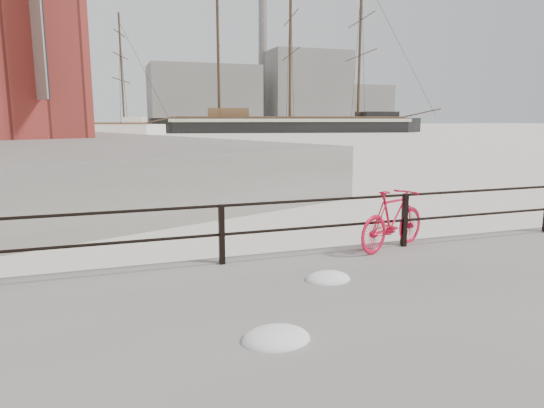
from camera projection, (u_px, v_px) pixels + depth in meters
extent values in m
plane|color=white|center=(537.00, 246.00, 10.47)|extent=(400.00, 400.00, 0.00)
imported|color=red|center=(393.00, 219.00, 8.87)|extent=(1.81, 0.97, 1.11)
ellipsoid|color=white|center=(328.00, 272.00, 7.23)|extent=(0.69, 0.54, 0.25)
ellipsoid|color=white|center=(276.00, 328.00, 5.27)|extent=(0.77, 0.60, 0.27)
cube|color=gray|center=(204.00, 97.00, 145.69)|extent=(32.00, 18.00, 18.00)
cube|color=gray|center=(305.00, 90.00, 160.96)|extent=(26.00, 20.00, 24.00)
cube|color=gray|center=(358.00, 106.00, 173.82)|extent=(20.00, 16.00, 14.00)
cylinder|color=gray|center=(263.00, 59.00, 159.73)|extent=(2.80, 2.80, 44.00)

